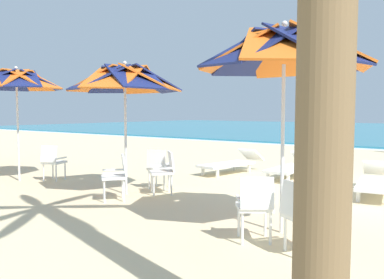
# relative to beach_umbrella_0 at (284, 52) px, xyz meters

# --- Properties ---
(ground_plane) EXTENTS (80.00, 80.00, 0.00)m
(ground_plane) POSITION_rel_beach_umbrella_0_xyz_m (0.56, 3.27, -2.47)
(ground_plane) COLOR beige
(beach_umbrella_0) EXTENTS (2.37, 2.37, 2.88)m
(beach_umbrella_0) POSITION_rel_beach_umbrella_0_xyz_m (0.00, 0.00, 0.00)
(beach_umbrella_0) COLOR silver
(beach_umbrella_0) RESTS_ON ground
(plastic_chair_0) EXTENTS (0.62, 0.63, 0.87)m
(plastic_chair_0) POSITION_rel_beach_umbrella_0_xyz_m (0.55, -0.67, -1.97)
(plastic_chair_0) COLOR white
(plastic_chair_0) RESTS_ON ground
(plastic_chair_1) EXTENTS (0.62, 0.63, 0.87)m
(plastic_chair_1) POSITION_rel_beach_umbrella_0_xyz_m (-0.09, -0.59, -1.97)
(plastic_chair_1) COLOR white
(plastic_chair_1) RESTS_ON ground
(beach_umbrella_1) EXTENTS (2.29, 2.29, 2.66)m
(beach_umbrella_1) POSITION_rel_beach_umbrella_0_xyz_m (-3.60, 0.52, -0.18)
(beach_umbrella_1) COLOR silver
(beach_umbrella_1) RESTS_ON ground
(plastic_chair_2) EXTENTS (0.63, 0.63, 0.87)m
(plastic_chair_2) POSITION_rel_beach_umbrella_0_xyz_m (-2.99, 1.01, -1.97)
(plastic_chair_2) COLOR white
(plastic_chair_2) RESTS_ON ground
(plastic_chair_3) EXTENTS (0.55, 0.57, 0.87)m
(plastic_chair_3) POSITION_rel_beach_umbrella_0_xyz_m (-3.44, 1.33, -1.97)
(plastic_chair_3) COLOR white
(plastic_chair_3) RESTS_ON ground
(plastic_chair_4) EXTENTS (0.63, 0.63, 0.87)m
(plastic_chair_4) POSITION_rel_beach_umbrella_0_xyz_m (-3.33, 0.04, -1.97)
(plastic_chair_4) COLOR white
(plastic_chair_4) RESTS_ON ground
(beach_umbrella_2) EXTENTS (2.13, 2.13, 2.73)m
(beach_umbrella_2) POSITION_rel_beach_umbrella_0_xyz_m (-6.81, 0.09, -0.09)
(beach_umbrella_2) COLOR silver
(beach_umbrella_2) RESTS_ON ground
(plastic_chair_7) EXTENTS (0.56, 0.58, 0.87)m
(plastic_chair_7) POSITION_rel_beach_umbrella_0_xyz_m (-6.14, 0.55, -1.97)
(plastic_chair_7) COLOR white
(plastic_chair_7) RESTS_ON ground
(sun_lounger_1) EXTENTS (0.98, 2.22, 0.62)m
(sun_lounger_1) POSITION_rel_beach_umbrella_0_xyz_m (0.45, 3.46, -2.19)
(sun_lounger_1) COLOR white
(sun_lounger_1) RESTS_ON ground
(sun_lounger_2) EXTENTS (0.65, 2.15, 0.62)m
(sun_lounger_2) POSITION_rel_beach_umbrella_0_xyz_m (-1.74, 4.45, -2.19)
(sun_lounger_2) COLOR white
(sun_lounger_2) RESTS_ON ground
(sun_lounger_3) EXTENTS (0.96, 2.22, 0.62)m
(sun_lounger_3) POSITION_rel_beach_umbrella_0_xyz_m (-3.36, 4.20, -2.19)
(sun_lounger_3) COLOR white
(sun_lounger_3) RESTS_ON ground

